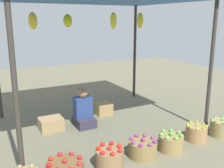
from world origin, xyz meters
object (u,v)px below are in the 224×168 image
at_px(wooden_crate_near_vendor, 103,109).
at_px(wooden_crate_stacked_rear, 51,124).
at_px(vendor_person, 83,111).
at_px(basket_limes, 196,133).
at_px(basket_purple_onions, 143,148).
at_px(basket_green_apples, 171,142).
at_px(basket_green_chilies, 221,128).
at_px(basket_red_tomatoes, 110,158).

xyz_separation_m(wooden_crate_near_vendor, wooden_crate_stacked_rear, (-1.25, -0.29, -0.01)).
height_order(vendor_person, basket_limes, vendor_person).
bearing_deg(basket_purple_onions, vendor_person, 102.58).
relative_size(vendor_person, basket_green_apples, 1.95).
bearing_deg(wooden_crate_near_vendor, basket_green_chilies, -54.95).
distance_m(basket_limes, wooden_crate_stacked_rear, 2.66).
bearing_deg(vendor_person, basket_green_apples, -61.83).
bearing_deg(wooden_crate_near_vendor, basket_limes, -65.89).
relative_size(wooden_crate_near_vendor, wooden_crate_stacked_rear, 0.79).
height_order(basket_limes, wooden_crate_stacked_rear, basket_limes).
bearing_deg(vendor_person, wooden_crate_stacked_rear, 169.96).
xyz_separation_m(vendor_person, wooden_crate_stacked_rear, (-0.62, 0.11, -0.18)).
distance_m(basket_green_chilies, wooden_crate_stacked_rear, 3.15).
height_order(basket_red_tomatoes, basket_green_apples, basket_red_tomatoes).
bearing_deg(basket_green_apples, basket_purple_onions, 173.93).
xyz_separation_m(basket_red_tomatoes, basket_green_chilies, (2.27, -0.02, 0.00)).
bearing_deg(basket_purple_onions, wooden_crate_near_vendor, 81.73).
bearing_deg(wooden_crate_stacked_rear, basket_green_chilies, -32.76).
xyz_separation_m(basket_purple_onions, wooden_crate_stacked_rear, (-0.97, 1.65, -0.01)).
xyz_separation_m(basket_red_tomatoes, wooden_crate_stacked_rear, (-0.38, 1.68, -0.03)).
relative_size(basket_purple_onions, wooden_crate_near_vendor, 1.29).
xyz_separation_m(basket_red_tomatoes, basket_limes, (1.73, 0.05, -0.01)).
height_order(basket_purple_onions, wooden_crate_stacked_rear, basket_purple_onions).
bearing_deg(basket_green_apples, wooden_crate_near_vendor, 96.50).
xyz_separation_m(basket_purple_onions, basket_green_apples, (0.51, -0.05, 0.01)).
bearing_deg(basket_red_tomatoes, basket_limes, 1.70).
relative_size(vendor_person, basket_green_chilies, 1.94).
bearing_deg(vendor_person, basket_red_tomatoes, -98.90).
xyz_separation_m(basket_green_chilies, wooden_crate_near_vendor, (-1.40, 2.00, -0.02)).
distance_m(basket_green_apples, wooden_crate_near_vendor, 2.01).
bearing_deg(basket_purple_onions, wooden_crate_stacked_rear, 120.36).
bearing_deg(basket_green_apples, basket_limes, 6.64).
distance_m(vendor_person, wooden_crate_near_vendor, 0.76).
bearing_deg(basket_purple_onions, basket_green_apples, -6.07).
height_order(basket_purple_onions, basket_green_apples, basket_green_apples).
bearing_deg(wooden_crate_stacked_rear, basket_limes, -37.70).
distance_m(basket_red_tomatoes, wooden_crate_stacked_rear, 1.72).
xyz_separation_m(vendor_person, basket_red_tomatoes, (-0.25, -1.57, -0.15)).
xyz_separation_m(basket_limes, basket_green_chilies, (0.54, -0.07, 0.01)).
relative_size(vendor_person, basket_red_tomatoes, 1.94).
distance_m(vendor_person, basket_limes, 2.13).
height_order(basket_limes, basket_green_chilies, basket_green_chilies).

